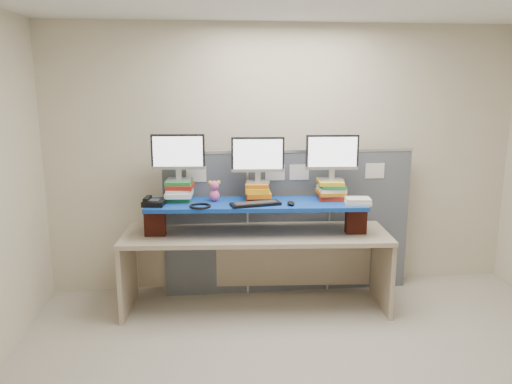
{
  "coord_description": "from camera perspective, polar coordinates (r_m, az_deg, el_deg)",
  "views": [
    {
      "loc": [
        -0.87,
        -3.21,
        2.19
      ],
      "look_at": [
        -0.38,
        1.4,
        1.18
      ],
      "focal_mm": 35.0,
      "sensor_mm": 36.0,
      "label": 1
    }
  ],
  "objects": [
    {
      "name": "plush_toy",
      "position": [
        4.8,
        -4.77,
        0.15
      ],
      "size": [
        0.12,
        0.09,
        0.2
      ],
      "rotation": [
        0.0,
        0.0,
        -0.41
      ],
      "color": "#EC5997",
      "rests_on": "blue_board"
    },
    {
      "name": "brick_pier_left",
      "position": [
        4.82,
        -11.46,
        -3.35
      ],
      "size": [
        0.2,
        0.12,
        0.26
      ],
      "primitive_type": "cube",
      "rotation": [
        0.0,
        0.0,
        -0.07
      ],
      "color": "maroon",
      "rests_on": "desk"
    },
    {
      "name": "brick_pier_right",
      "position": [
        4.88,
        11.35,
        -3.13
      ],
      "size": [
        0.2,
        0.12,
        0.26
      ],
      "primitive_type": "cube",
      "rotation": [
        0.0,
        0.0,
        -0.07
      ],
      "color": "maroon",
      "rests_on": "desk"
    },
    {
      "name": "blue_board",
      "position": [
        4.77,
        -0.0,
        -1.4
      ],
      "size": [
        2.1,
        0.66,
        0.04
      ],
      "primitive_type": "cube",
      "rotation": [
        0.0,
        0.0,
        -0.07
      ],
      "color": "navy",
      "rests_on": "brick_pier_left"
    },
    {
      "name": "monitor_left",
      "position": [
        4.83,
        -8.89,
        4.28
      ],
      "size": [
        0.51,
        0.16,
        0.44
      ],
      "rotation": [
        0.0,
        0.0,
        -0.07
      ],
      "color": "#A6A6AB",
      "rests_on": "book_stack_left"
    },
    {
      "name": "book_stack_left",
      "position": [
        4.89,
        -8.76,
        0.21
      ],
      "size": [
        0.28,
        0.33,
        0.2
      ],
      "color": "#207936",
      "rests_on": "blue_board"
    },
    {
      "name": "book_stack_center",
      "position": [
        4.86,
        0.19,
        0.1
      ],
      "size": [
        0.26,
        0.31,
        0.17
      ],
      "color": "#9F2212",
      "rests_on": "blue_board"
    },
    {
      "name": "room",
      "position": [
        3.42,
        8.9,
        -1.23
      ],
      "size": [
        5.0,
        4.0,
        2.8
      ],
      "color": "beige",
      "rests_on": "ground"
    },
    {
      "name": "desk_phone",
      "position": [
        4.72,
        -11.7,
        -1.17
      ],
      "size": [
        0.22,
        0.2,
        0.08
      ],
      "rotation": [
        0.0,
        0.0,
        -0.14
      ],
      "color": "black",
      "rests_on": "blue_board"
    },
    {
      "name": "mouse",
      "position": [
        4.65,
        4.01,
        -1.29
      ],
      "size": [
        0.08,
        0.13,
        0.04
      ],
      "primitive_type": "ellipsoid",
      "rotation": [
        0.0,
        0.0,
        -0.1
      ],
      "color": "black",
      "rests_on": "blue_board"
    },
    {
      "name": "headset",
      "position": [
        4.6,
        -6.39,
        -1.6
      ],
      "size": [
        0.22,
        0.22,
        0.02
      ],
      "primitive_type": "torus",
      "rotation": [
        0.0,
        0.0,
        -0.11
      ],
      "color": "black",
      "rests_on": "blue_board"
    },
    {
      "name": "cubicle_partition",
      "position": [
        5.26,
        3.72,
        -3.39
      ],
      "size": [
        2.6,
        0.06,
        1.53
      ],
      "color": "#50555E",
      "rests_on": "ground"
    },
    {
      "name": "monitor_center",
      "position": [
        4.8,
        0.21,
        4.02
      ],
      "size": [
        0.51,
        0.16,
        0.44
      ],
      "rotation": [
        0.0,
        0.0,
        -0.07
      ],
      "color": "#A6A6AB",
      "rests_on": "book_stack_center"
    },
    {
      "name": "binder_stack",
      "position": [
        4.78,
        11.55,
        -1.02
      ],
      "size": [
        0.26,
        0.22,
        0.06
      ],
      "rotation": [
        0.0,
        0.0,
        -0.12
      ],
      "color": "beige",
      "rests_on": "blue_board"
    },
    {
      "name": "monitor_right",
      "position": [
        4.88,
        8.7,
        4.24
      ],
      "size": [
        0.51,
        0.16,
        0.44
      ],
      "rotation": [
        0.0,
        0.0,
        -0.07
      ],
      "color": "#A6A6AB",
      "rests_on": "book_stack_right"
    },
    {
      "name": "book_stack_right",
      "position": [
        4.94,
        8.54,
        0.28
      ],
      "size": [
        0.28,
        0.32,
        0.19
      ],
      "color": "#9F2212",
      "rests_on": "blue_board"
    },
    {
      "name": "desk",
      "position": [
        4.89,
        -0.0,
        -6.41
      ],
      "size": [
        2.6,
        0.92,
        0.78
      ],
      "rotation": [
        0.0,
        0.0,
        -0.07
      ],
      "color": "tan",
      "rests_on": "ground"
    },
    {
      "name": "keyboard",
      "position": [
        4.64,
        -0.05,
        -1.36
      ],
      "size": [
        0.49,
        0.25,
        0.03
      ],
      "rotation": [
        0.0,
        0.0,
        0.21
      ],
      "color": "black",
      "rests_on": "blue_board"
    }
  ]
}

